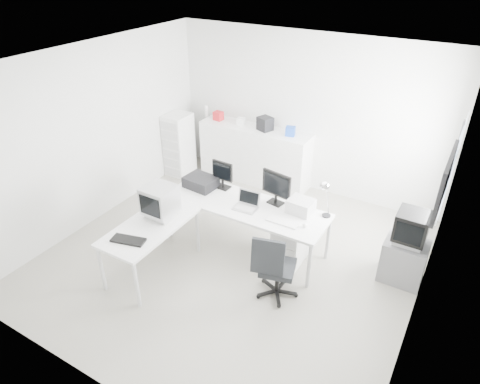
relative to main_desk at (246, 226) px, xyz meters
The scene contains 30 objects.
floor 0.48m from the main_desk, 97.10° to the right, with size 5.00×5.00×0.01m, color beige.
ceiling 2.44m from the main_desk, 97.10° to the right, with size 5.00×5.00×0.01m, color white.
back_wall 2.42m from the main_desk, 90.98° to the left, with size 5.00×0.02×2.80m, color silver.
left_wall 2.75m from the main_desk, behind, with size 0.02×5.00×2.80m, color silver.
right_wall 2.68m from the main_desk, ahead, with size 0.02×5.00×2.80m, color silver.
window 2.88m from the main_desk, 20.17° to the left, with size 0.02×1.20×1.10m, color white, non-canonical shape.
wall_picture 2.88m from the main_desk, ahead, with size 0.04×0.90×0.60m, color black, non-canonical shape.
main_desk is the anchor object (origin of this frame).
side_desk 1.39m from the main_desk, 127.69° to the right, with size 0.70×1.40×0.75m, color white, non-canonical shape.
drawer_pedestal 0.71m from the main_desk, ahead, with size 0.40×0.50×0.60m, color white.
inkjet_printer 0.97m from the main_desk, behind, with size 0.47×0.36×0.17m, color black.
lcd_monitor_small 0.85m from the main_desk, 155.56° to the left, with size 0.35×0.20×0.44m, color black, non-canonical shape.
lcd_monitor_large 0.75m from the main_desk, 35.54° to the left, with size 0.47×0.19×0.48m, color black, non-canonical shape.
laptop 0.49m from the main_desk, 63.43° to the right, with size 0.30×0.31×0.20m, color #B7B7BA, non-canonical shape.
white_keyboard 0.77m from the main_desk, 12.99° to the right, with size 0.44×0.14×0.02m, color white.
white_mouse 1.04m from the main_desk, ahead, with size 0.06×0.06×0.06m, color white.
laser_printer 0.91m from the main_desk, 16.35° to the left, with size 0.34×0.29×0.19m, color #BDBDBD.
desk_lamp 1.28m from the main_desk, 15.26° to the left, with size 0.14×0.14×0.43m, color silver, non-canonical shape.
crt_monitor 1.34m from the main_desk, 135.00° to the right, with size 0.37×0.37×0.43m, color #B7B7BA, non-canonical shape.
black_keyboard 1.77m from the main_desk, 119.54° to the right, with size 0.43×0.17×0.03m, color black.
office_chair 1.09m from the main_desk, 38.14° to the right, with size 0.56×0.56×0.96m, color #222326, non-canonical shape.
tv_cabinet 2.23m from the main_desk, 11.82° to the left, with size 0.55×0.45×0.60m, color slate.
crt_tv 2.28m from the main_desk, 11.82° to the left, with size 0.50×0.48×0.45m, color black, non-canonical shape.
sideboard 2.15m from the main_desk, 115.20° to the left, with size 2.13×0.53×1.07m, color white.
clutter_box_a 2.70m from the main_desk, 131.46° to the left, with size 0.16×0.15×0.16m, color red.
clutter_box_b 2.41m from the main_desk, 122.02° to the left, with size 0.13×0.11×0.13m, color white.
clutter_box_c 2.22m from the main_desk, 110.17° to the left, with size 0.24×0.22×0.24m, color black.
clutter_box_d 2.10m from the main_desk, 96.23° to the left, with size 0.16×0.14×0.16m, color #1946B4.
clutter_bottle 2.93m from the main_desk, 135.49° to the left, with size 0.07×0.07×0.22m, color white.
filing_cabinet 2.74m from the main_desk, 148.06° to the left, with size 0.43×0.51×1.21m, color white.
Camera 1 is at (2.59, -4.22, 4.01)m, focal length 32.00 mm.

